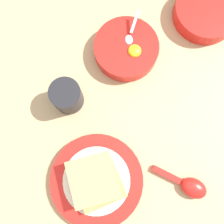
# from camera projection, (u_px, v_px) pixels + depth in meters

# --- Properties ---
(ground_plane) EXTENTS (3.00, 3.00, 0.00)m
(ground_plane) POSITION_uv_depth(u_px,v_px,m) (129.00, 100.00, 0.67)
(ground_plane) COLOR tan
(egg_bowl) EXTENTS (0.17, 0.17, 0.07)m
(egg_bowl) POSITION_uv_depth(u_px,v_px,m) (126.00, 49.00, 0.67)
(egg_bowl) COLOR red
(egg_bowl) RESTS_ON ground_plane
(toast_plate) EXTENTS (0.22, 0.22, 0.02)m
(toast_plate) POSITION_uv_depth(u_px,v_px,m) (97.00, 180.00, 0.62)
(toast_plate) COLOR red
(toast_plate) RESTS_ON ground_plane
(toast_sandwich) EXTENTS (0.14, 0.13, 0.04)m
(toast_sandwich) POSITION_uv_depth(u_px,v_px,m) (96.00, 181.00, 0.59)
(toast_sandwich) COLOR tan
(toast_sandwich) RESTS_ON toast_plate
(soup_spoon) EXTENTS (0.10, 0.13, 0.03)m
(soup_spoon) POSITION_uv_depth(u_px,v_px,m) (190.00, 186.00, 0.61)
(soup_spoon) COLOR red
(soup_spoon) RESTS_ON ground_plane
(congee_bowl) EXTENTS (0.17, 0.17, 0.04)m
(congee_bowl) POSITION_uv_depth(u_px,v_px,m) (206.00, 12.00, 0.69)
(congee_bowl) COLOR red
(congee_bowl) RESTS_ON ground_plane
(drinking_cup) EXTENTS (0.07, 0.07, 0.08)m
(drinking_cup) POSITION_uv_depth(u_px,v_px,m) (67.00, 96.00, 0.63)
(drinking_cup) COLOR black
(drinking_cup) RESTS_ON ground_plane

